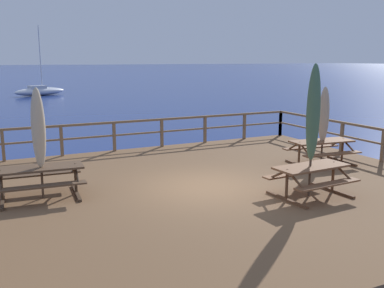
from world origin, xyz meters
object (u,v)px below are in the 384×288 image
picnic_table_front_right (39,175)px  sailboat_distant (40,91)px  patio_umbrella_short_mid (324,115)px  patio_umbrella_tall_mid_left (38,129)px  patio_umbrella_short_front (313,113)px  picnic_table_mid_right (311,174)px  picnic_table_back_right (321,147)px

picnic_table_front_right → sailboat_distant: bearing=83.5°
patio_umbrella_short_mid → patio_umbrella_tall_mid_left: bearing=178.2°
picnic_table_front_right → patio_umbrella_tall_mid_left: (0.06, -0.04, 1.13)m
picnic_table_front_right → patio_umbrella_short_front: patio_umbrella_short_front is taller
sailboat_distant → picnic_table_mid_right: bearing=-88.2°
patio_umbrella_tall_mid_left → picnic_table_front_right: bearing=145.8°
patio_umbrella_short_mid → sailboat_distant: bearing=95.4°
patio_umbrella_short_front → sailboat_distant: bearing=91.7°
picnic_table_mid_right → sailboat_distant: bearing=91.8°
picnic_table_back_right → picnic_table_mid_right: bearing=-136.3°
picnic_table_mid_right → sailboat_distant: size_ratio=0.25×
patio_umbrella_short_front → patio_umbrella_tall_mid_left: patio_umbrella_short_front is taller
picnic_table_front_right → sailboat_distant: size_ratio=0.28×
picnic_table_back_right → patio_umbrella_tall_mid_left: bearing=178.1°
picnic_table_front_right → patio_umbrella_short_front: 6.70m
picnic_table_front_right → patio_umbrella_short_mid: size_ratio=0.87×
picnic_table_back_right → picnic_table_mid_right: size_ratio=1.09×
picnic_table_front_right → patio_umbrella_short_mid: patio_umbrella_short_mid is taller
picnic_table_back_right → patio_umbrella_short_front: (-2.56, -2.42, 1.48)m
picnic_table_back_right → patio_umbrella_short_mid: 1.01m
picnic_table_mid_right → patio_umbrella_tall_mid_left: patio_umbrella_tall_mid_left is taller
patio_umbrella_tall_mid_left → patio_umbrella_short_mid: bearing=-1.8°
patio_umbrella_short_mid → patio_umbrella_tall_mid_left: size_ratio=0.93×
patio_umbrella_short_mid → picnic_table_back_right: bearing=-153.3°
patio_umbrella_short_front → patio_umbrella_tall_mid_left: 6.48m
patio_umbrella_short_mid → patio_umbrella_short_front: (-2.61, -2.44, 0.47)m
picnic_table_back_right → patio_umbrella_short_front: 3.82m
patio_umbrella_tall_mid_left → sailboat_distant: size_ratio=0.35×
picnic_table_front_right → patio_umbrella_short_front: size_ratio=0.67×
picnic_table_back_right → picnic_table_mid_right: 3.49m
picnic_table_front_right → patio_umbrella_short_front: (5.94, -2.74, 1.48)m
picnic_table_back_right → sailboat_distant: (-3.86, 41.13, -0.83)m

